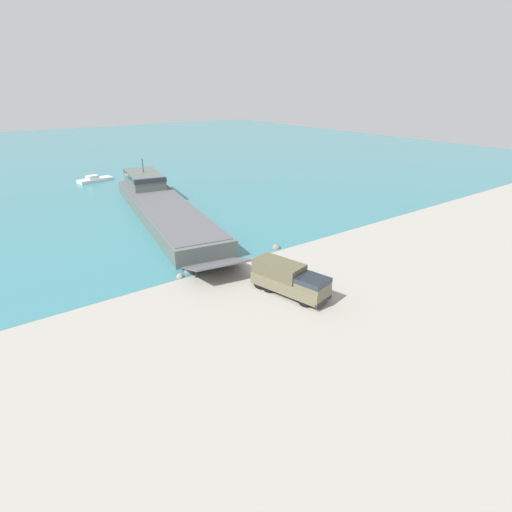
{
  "coord_description": "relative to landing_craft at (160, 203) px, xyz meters",
  "views": [
    {
      "loc": [
        -24.36,
        -31.66,
        19.06
      ],
      "look_at": [
        -0.86,
        0.6,
        1.97
      ],
      "focal_mm": 28.0,
      "sensor_mm": 36.0,
      "label": 1
    }
  ],
  "objects": [
    {
      "name": "mooring_bollard",
      "position": [
        -6.66,
        -24.48,
        -1.28
      ],
      "size": [
        0.28,
        0.28,
        0.72
      ],
      "color": "#333338",
      "rests_on": "ground_plane"
    },
    {
      "name": "ground_plane",
      "position": [
        0.17,
        -27.91,
        -1.67
      ],
      "size": [
        240.0,
        240.0,
        0.0
      ],
      "primitive_type": "plane",
      "color": "#9E998E"
    },
    {
      "name": "soldier_on_ramp",
      "position": [
        2.25,
        -33.11,
        -0.71
      ],
      "size": [
        0.25,
        0.44,
        1.66
      ],
      "rotation": [
        0.0,
        0.0,
        0.02
      ],
      "color": "#6B664C",
      "rests_on": "ground_plane"
    },
    {
      "name": "moored_boat_a",
      "position": [
        -1.98,
        29.96,
        -1.21
      ],
      "size": [
        7.49,
        3.91,
        1.37
      ],
      "rotation": [
        0.0,
        0.0,
        4.91
      ],
      "color": "white",
      "rests_on": "ground_plane"
    },
    {
      "name": "shoreline_rock_a",
      "position": [
        5.58,
        -23.07,
        -1.67
      ],
      "size": [
        1.06,
        1.06,
        1.06
      ],
      "primitive_type": "sphere",
      "color": "gray",
      "rests_on": "ground_plane"
    },
    {
      "name": "military_truck",
      "position": [
        -0.92,
        -33.2,
        -0.05
      ],
      "size": [
        4.4,
        8.39,
        3.07
      ],
      "rotation": [
        0.0,
        0.0,
        -1.34
      ],
      "color": "#6B664C",
      "rests_on": "ground_plane"
    },
    {
      "name": "shoreline_rock_b",
      "position": [
        -8.03,
        -23.44,
        -1.67
      ],
      "size": [
        0.82,
        0.82,
        0.82
      ],
      "primitive_type": "sphere",
      "color": "gray",
      "rests_on": "ground_plane"
    },
    {
      "name": "shoreline_rock_c",
      "position": [
        -6.67,
        -22.86,
        -1.67
      ],
      "size": [
        1.05,
        1.05,
        1.05
      ],
      "primitive_type": "sphere",
      "color": "gray",
      "rests_on": "ground_plane"
    },
    {
      "name": "water_surface",
      "position": [
        0.17,
        66.12,
        -1.66
      ],
      "size": [
        240.0,
        180.0,
        0.01
      ],
      "primitive_type": "cube",
      "color": "teal",
      "rests_on": "ground_plane"
    },
    {
      "name": "landing_craft",
      "position": [
        0.0,
        0.0,
        0.0
      ],
      "size": [
        14.64,
        45.8,
        7.06
      ],
      "rotation": [
        0.0,
        0.0,
        -0.17
      ],
      "color": "#56605B",
      "rests_on": "ground_plane"
    }
  ]
}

